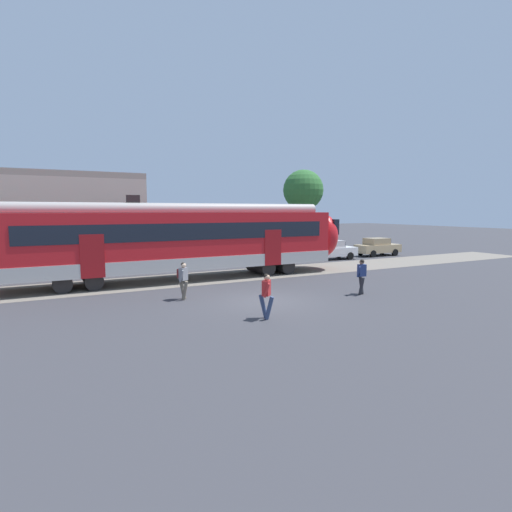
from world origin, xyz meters
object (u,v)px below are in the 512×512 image
(pedestrian_navy, at_px, (362,274))
(parked_car_tan, at_px, (377,247))
(parked_car_white, at_px, (331,250))
(pedestrian_red, at_px, (266,293))
(pedestrian_grey, at_px, (183,277))

(pedestrian_navy, relative_size, parked_car_tan, 0.41)
(parked_car_tan, bearing_deg, parked_car_white, -176.68)
(pedestrian_red, bearing_deg, pedestrian_grey, 111.26)
(pedestrian_navy, xyz_separation_m, parked_car_tan, (12.39, 11.70, -0.18))
(pedestrian_red, relative_size, pedestrian_navy, 1.00)
(pedestrian_red, relative_size, parked_car_tan, 0.41)
(pedestrian_grey, relative_size, parked_car_white, 0.41)
(pedestrian_red, xyz_separation_m, parked_car_tan, (18.40, 13.37, -0.18))
(pedestrian_grey, bearing_deg, parked_car_tan, 23.87)
(pedestrian_grey, xyz_separation_m, pedestrian_navy, (7.75, -2.79, -0.03))
(pedestrian_grey, relative_size, parked_car_tan, 0.41)
(pedestrian_grey, bearing_deg, pedestrian_navy, -19.78)
(parked_car_white, bearing_deg, pedestrian_red, -135.17)
(pedestrian_grey, xyz_separation_m, parked_car_tan, (20.13, 8.91, -0.21))
(pedestrian_grey, xyz_separation_m, parked_car_white, (14.88, 8.60, -0.21))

